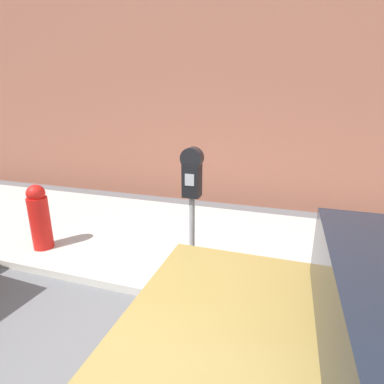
% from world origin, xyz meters
% --- Properties ---
extents(ground_plane, '(60.00, 60.00, 0.00)m').
position_xyz_m(ground_plane, '(0.00, 0.00, 0.00)').
color(ground_plane, slate).
extents(sidewalk, '(24.00, 2.80, 0.10)m').
position_xyz_m(sidewalk, '(0.00, 2.20, 0.05)').
color(sidewalk, '#BCB7AD').
rests_on(sidewalk, ground_plane).
extents(building_facade, '(24.00, 0.30, 5.44)m').
position_xyz_m(building_facade, '(0.00, 4.36, 2.72)').
color(building_facade, '#935642').
rests_on(building_facade, ground_plane).
extents(parking_meter, '(0.21, 0.16, 1.58)m').
position_xyz_m(parking_meter, '(0.06, 0.96, 1.27)').
color(parking_meter, gray).
rests_on(parking_meter, sidewalk).
extents(fire_hydrant, '(0.27, 0.27, 0.92)m').
position_xyz_m(fire_hydrant, '(-2.25, 1.27, 0.56)').
color(fire_hydrant, red).
rests_on(fire_hydrant, sidewalk).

